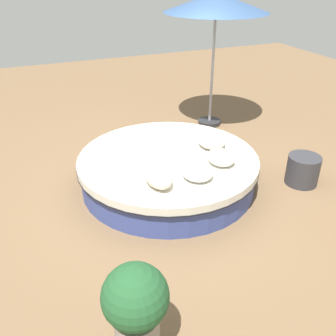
% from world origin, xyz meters
% --- Properties ---
extents(ground_plane, '(16.00, 16.00, 0.00)m').
position_xyz_m(ground_plane, '(0.00, 0.00, 0.00)').
color(ground_plane, brown).
extents(round_bed, '(2.53, 2.53, 0.47)m').
position_xyz_m(round_bed, '(0.00, 0.00, 0.24)').
color(round_bed, '#38478C').
rests_on(round_bed, ground_plane).
extents(throw_pillow_0, '(0.52, 0.30, 0.21)m').
position_xyz_m(throw_pillow_0, '(-0.64, 0.40, 0.57)').
color(throw_pillow_0, beige).
rests_on(throw_pillow_0, round_bed).
extents(throw_pillow_1, '(0.41, 0.38, 0.15)m').
position_xyz_m(throw_pillow_1, '(-0.68, -0.12, 0.54)').
color(throw_pillow_1, white).
rests_on(throw_pillow_1, round_bed).
extents(throw_pillow_2, '(0.42, 0.35, 0.19)m').
position_xyz_m(throw_pillow_2, '(-0.46, -0.57, 0.56)').
color(throw_pillow_2, white).
rests_on(throw_pillow_2, round_bed).
extents(throw_pillow_3, '(0.46, 0.38, 0.22)m').
position_xyz_m(throw_pillow_3, '(0.03, -0.70, 0.57)').
color(throw_pillow_3, silver).
rests_on(throw_pillow_3, round_bed).
extents(patio_umbrella, '(1.83, 1.83, 2.39)m').
position_xyz_m(patio_umbrella, '(1.80, -1.64, 2.19)').
color(patio_umbrella, '#262628').
rests_on(patio_umbrella, ground_plane).
extents(planter, '(0.53, 0.53, 0.92)m').
position_xyz_m(planter, '(-2.35, 1.25, 0.53)').
color(planter, gray).
rests_on(planter, ground_plane).
extents(side_table, '(0.46, 0.46, 0.43)m').
position_xyz_m(side_table, '(-0.69, -1.82, 0.22)').
color(side_table, '#333338').
rests_on(side_table, ground_plane).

